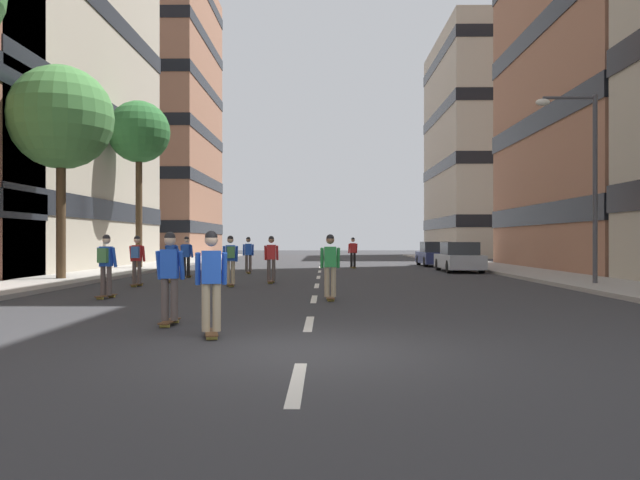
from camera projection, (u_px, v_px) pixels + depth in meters
ground_plane at (320, 272)px, 31.36m from camera, size 133.82×133.82×0.00m
sidewalk_left at (139, 268)px, 34.24m from camera, size 3.25×61.34×0.14m
sidewalk_right at (502, 268)px, 34.05m from camera, size 3.25×61.34×0.14m
lane_markings at (320, 271)px, 32.06m from camera, size 0.16×52.20×0.01m
building_left_far at (135, 116)px, 62.86m from camera, size 14.90×17.19×28.16m
building_right_far at (512, 146)px, 62.49m from camera, size 14.90×17.90×21.92m
parked_car_near at (459, 258)px, 31.76m from camera, size 1.82×4.40×1.52m
parked_car_mid at (435, 255)px, 38.81m from camera, size 1.82×4.40×1.52m
street_tree_near at (139, 133)px, 34.17m from camera, size 3.38×3.38×9.12m
street_tree_mid at (61, 118)px, 24.12m from camera, size 3.99×3.99×8.24m
streetlamp_right at (584, 167)px, 21.50m from camera, size 2.13×0.30×6.50m
skater_0 at (271, 257)px, 23.38m from camera, size 0.53×0.90×1.78m
skater_1 at (172, 257)px, 23.83m from camera, size 0.56×0.92×1.78m
skater_2 at (186, 255)px, 26.68m from camera, size 0.56×0.92×1.78m
skater_3 at (211, 278)px, 10.41m from camera, size 0.57×0.92×1.78m
skater_5 at (137, 257)px, 21.73m from camera, size 0.53×0.90×1.78m
skater_6 at (170, 274)px, 11.83m from camera, size 0.54×0.90×1.78m
skater_7 at (106, 262)px, 17.22m from camera, size 0.56×0.92×1.78m
skater_8 at (230, 257)px, 21.67m from camera, size 0.57×0.92×1.78m
skater_9 at (353, 251)px, 35.77m from camera, size 0.56×0.92×1.78m
skater_11 at (330, 264)px, 16.72m from camera, size 0.54×0.91×1.78m
skater_12 at (248, 253)px, 30.22m from camera, size 0.56×0.92×1.78m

